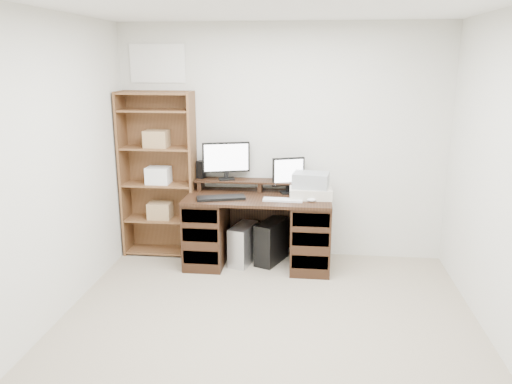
% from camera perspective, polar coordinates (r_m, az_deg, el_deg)
% --- Properties ---
extents(room, '(3.54, 4.04, 2.54)m').
position_cam_1_polar(room, '(3.44, 0.82, 0.29)').
color(room, tan).
rests_on(room, ground).
extents(desk, '(1.50, 0.70, 0.75)m').
position_cam_1_polar(desk, '(5.27, 0.26, -4.25)').
color(desk, black).
rests_on(desk, ground).
extents(riser_shelf, '(1.40, 0.22, 0.12)m').
position_cam_1_polar(riser_shelf, '(5.34, 0.50, 1.08)').
color(riser_shelf, black).
rests_on(riser_shelf, desk).
extents(monitor_wide, '(0.49, 0.19, 0.40)m').
position_cam_1_polar(monitor_wide, '(5.34, -3.43, 3.81)').
color(monitor_wide, black).
rests_on(monitor_wide, riser_shelf).
extents(monitor_small, '(0.34, 0.18, 0.38)m').
position_cam_1_polar(monitor_small, '(5.26, 3.72, 2.09)').
color(monitor_small, black).
rests_on(monitor_small, desk).
extents(speaker, '(0.10, 0.10, 0.19)m').
position_cam_1_polar(speaker, '(5.44, -6.30, 2.57)').
color(speaker, black).
rests_on(speaker, riser_shelf).
extents(keyboard_black, '(0.51, 0.29, 0.03)m').
position_cam_1_polar(keyboard_black, '(5.06, -4.04, -0.68)').
color(keyboard_black, black).
rests_on(keyboard_black, desk).
extents(keyboard_white, '(0.40, 0.13, 0.02)m').
position_cam_1_polar(keyboard_white, '(5.00, 3.08, -0.91)').
color(keyboard_white, silver).
rests_on(keyboard_white, desk).
extents(mouse, '(0.10, 0.08, 0.04)m').
position_cam_1_polar(mouse, '(4.99, 6.35, -0.91)').
color(mouse, silver).
rests_on(mouse, desk).
extents(printer, '(0.44, 0.34, 0.11)m').
position_cam_1_polar(printer, '(5.13, 6.25, -0.04)').
color(printer, beige).
rests_on(printer, desk).
extents(basket, '(0.38, 0.30, 0.15)m').
position_cam_1_polar(basket, '(5.10, 6.29, 1.36)').
color(basket, '#92979B').
rests_on(basket, printer).
extents(tower_silver, '(0.29, 0.46, 0.42)m').
position_cam_1_polar(tower_silver, '(5.36, -1.46, -5.98)').
color(tower_silver, '#B7BABE').
rests_on(tower_silver, ground).
extents(tower_black, '(0.35, 0.49, 0.45)m').
position_cam_1_polar(tower_black, '(5.38, 1.79, -5.68)').
color(tower_black, black).
rests_on(tower_black, ground).
extents(bookshelf, '(0.80, 0.30, 1.80)m').
position_cam_1_polar(bookshelf, '(5.55, -11.02, 2.13)').
color(bookshelf, brown).
rests_on(bookshelf, ground).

